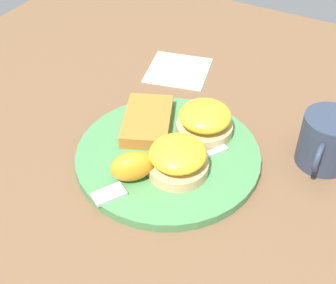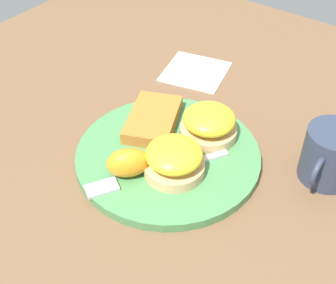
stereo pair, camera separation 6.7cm
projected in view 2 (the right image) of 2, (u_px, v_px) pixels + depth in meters
The scene contains 9 objects.
ground_plane at pixel (168, 159), 0.70m from camera, with size 1.10×1.10×0.00m, color brown.
plate at pixel (168, 156), 0.69m from camera, with size 0.27×0.27×0.01m, color #47844C.
sandwich_benedict_left at pixel (174, 159), 0.64m from camera, with size 0.09×0.09×0.05m.
sandwich_benedict_right at pixel (209, 124), 0.70m from camera, with size 0.09×0.09×0.05m.
hashbrown_patty at pixel (153, 119), 0.73m from camera, with size 0.11×0.07×0.02m, color #B46A28.
orange_wedge at pixel (128, 163), 0.64m from camera, with size 0.06×0.04×0.04m, color orange.
fork at pixel (150, 174), 0.65m from camera, with size 0.19×0.13×0.00m.
cup at pixel (330, 155), 0.64m from camera, with size 0.10×0.08×0.08m.
napkin at pixel (195, 71), 0.87m from camera, with size 0.11×0.11×0.00m, color white.
Camera 2 is at (0.41, 0.30, 0.48)m, focal length 50.00 mm.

